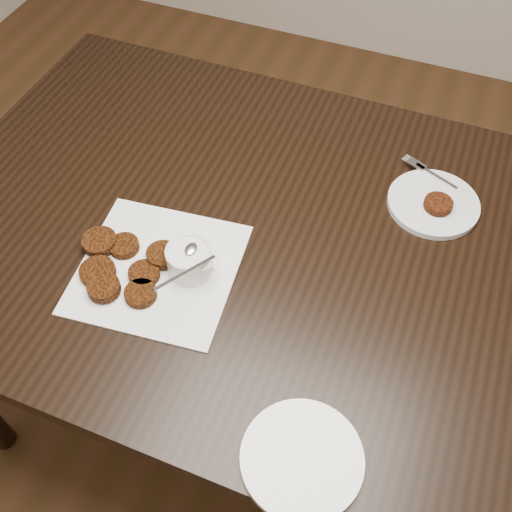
{
  "coord_description": "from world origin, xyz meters",
  "views": [
    {
      "loc": [
        0.22,
        -0.55,
        1.67
      ],
      "look_at": [
        -0.02,
        0.07,
        0.8
      ],
      "focal_mm": 41.82,
      "sensor_mm": 36.0,
      "label": 1
    }
  ],
  "objects_px": {
    "sauce_ramekin": "(188,250)",
    "plate_with_patty": "(434,201)",
    "plate_empty": "(302,459)",
    "napkin": "(158,269)",
    "table": "(280,334)"
  },
  "relations": [
    {
      "from": "table",
      "to": "napkin",
      "type": "bearing_deg",
      "value": -141.74
    },
    {
      "from": "sauce_ramekin",
      "to": "plate_with_patty",
      "type": "bearing_deg",
      "value": 40.41
    },
    {
      "from": "plate_with_patty",
      "to": "plate_empty",
      "type": "height_order",
      "value": "plate_with_patty"
    },
    {
      "from": "plate_empty",
      "to": "napkin",
      "type": "bearing_deg",
      "value": 146.8
    },
    {
      "from": "plate_with_patty",
      "to": "sauce_ramekin",
      "type": "bearing_deg",
      "value": -139.59
    },
    {
      "from": "napkin",
      "to": "plate_with_patty",
      "type": "distance_m",
      "value": 0.58
    },
    {
      "from": "napkin",
      "to": "plate_with_patty",
      "type": "relative_size",
      "value": 1.56
    },
    {
      "from": "sauce_ramekin",
      "to": "plate_empty",
      "type": "height_order",
      "value": "sauce_ramekin"
    },
    {
      "from": "table",
      "to": "napkin",
      "type": "distance_m",
      "value": 0.46
    },
    {
      "from": "table",
      "to": "sauce_ramekin",
      "type": "distance_m",
      "value": 0.48
    },
    {
      "from": "sauce_ramekin",
      "to": "plate_empty",
      "type": "distance_m",
      "value": 0.42
    },
    {
      "from": "plate_empty",
      "to": "plate_with_patty",
      "type": "bearing_deg",
      "value": 82.26
    },
    {
      "from": "napkin",
      "to": "plate_empty",
      "type": "bearing_deg",
      "value": -33.2
    },
    {
      "from": "table",
      "to": "sauce_ramekin",
      "type": "height_order",
      "value": "sauce_ramekin"
    },
    {
      "from": "napkin",
      "to": "sauce_ramekin",
      "type": "height_order",
      "value": "sauce_ramekin"
    }
  ]
}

